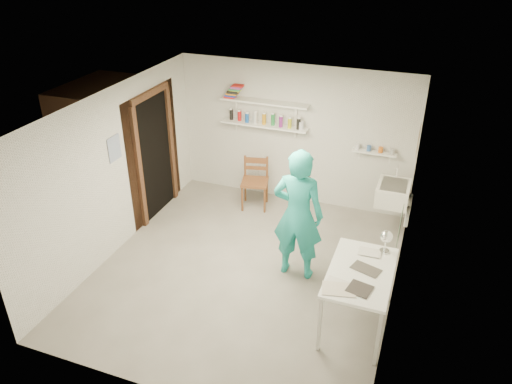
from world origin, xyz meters
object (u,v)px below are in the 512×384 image
(wooden_chair, at_px, (255,182))
(wall_clock, at_px, (304,187))
(man, at_px, (298,215))
(work_table, at_px, (358,298))
(belfast_sink, at_px, (393,193))
(desk_lamp, at_px, (386,237))

(wooden_chair, bearing_deg, wall_clock, -61.17)
(man, bearing_deg, work_table, 142.01)
(belfast_sink, bearing_deg, man, -125.65)
(man, bearing_deg, desk_lamp, 166.93)
(wooden_chair, xyz_separation_m, desk_lamp, (2.35, -1.79, 0.55))
(man, xyz_separation_m, wall_clock, (0.00, 0.22, 0.31))
(wall_clock, bearing_deg, belfast_sink, 49.28)
(desk_lamp, bearing_deg, belfast_sink, 92.89)
(man, relative_size, wall_clock, 5.56)
(wall_clock, height_order, desk_lamp, wall_clock)
(desk_lamp, bearing_deg, wooden_chair, 142.79)
(belfast_sink, height_order, desk_lamp, desk_lamp)
(belfast_sink, bearing_deg, wooden_chair, 179.40)
(man, height_order, work_table, man)
(wall_clock, xyz_separation_m, desk_lamp, (1.17, -0.47, -0.23))
(man, height_order, wall_clock, man)
(man, xyz_separation_m, wooden_chair, (-1.18, 1.53, -0.47))
(belfast_sink, xyz_separation_m, wooden_chair, (-2.26, 0.02, -0.23))
(desk_lamp, bearing_deg, man, 167.71)
(wall_clock, bearing_deg, work_table, -45.46)
(belfast_sink, distance_m, work_table, 2.27)
(wall_clock, relative_size, desk_lamp, 2.23)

